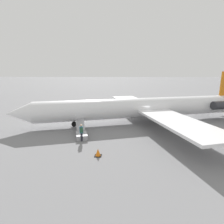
% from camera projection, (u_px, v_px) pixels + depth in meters
% --- Properties ---
extents(ground_plane, '(600.00, 600.00, 0.00)m').
position_uv_depth(ground_plane, '(139.00, 122.00, 24.14)').
color(ground_plane, slate).
extents(airplane_main, '(32.68, 25.51, 6.89)m').
position_uv_depth(airplane_main, '(146.00, 107.00, 23.91)').
color(airplane_main, white).
rests_on(airplane_main, ground).
extents(boarding_stairs, '(2.17, 4.13, 1.71)m').
position_uv_depth(boarding_stairs, '(81.00, 133.00, 18.57)').
color(boarding_stairs, '#99999E').
rests_on(boarding_stairs, ground).
extents(passenger, '(0.42, 0.57, 1.74)m').
position_uv_depth(passenger, '(81.00, 131.00, 17.23)').
color(passenger, '#23232D').
rests_on(passenger, ground).
extents(traffic_cone_near_stairs, '(0.57, 0.57, 0.63)m').
position_uv_depth(traffic_cone_near_stairs, '(98.00, 153.00, 14.22)').
color(traffic_cone_near_stairs, black).
rests_on(traffic_cone_near_stairs, ground).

